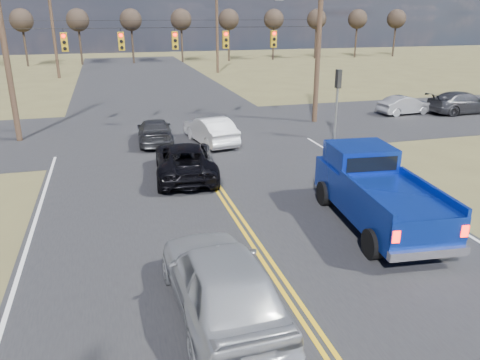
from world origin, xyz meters
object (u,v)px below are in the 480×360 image
object	(u,v)px
pickup_truck	(376,192)
silver_suv	(221,281)
dgrey_car_queue	(155,131)
black_suv	(185,160)
white_car_queue	(211,130)
cross_car_east_far	(463,103)
cross_car_east_near	(405,105)

from	to	relation	value
pickup_truck	silver_suv	world-z (taller)	pickup_truck
pickup_truck	dgrey_car_queue	bearing A→B (deg)	121.34
pickup_truck	black_suv	size ratio (longest dim) A/B	1.21
silver_suv	dgrey_car_queue	bearing A→B (deg)	-92.63
silver_suv	black_suv	world-z (taller)	silver_suv
white_car_queue	pickup_truck	bearing A→B (deg)	95.25
pickup_truck	cross_car_east_far	size ratio (longest dim) A/B	1.24
pickup_truck	dgrey_car_queue	size ratio (longest dim) A/B	1.44
pickup_truck	cross_car_east_near	distance (m)	19.59
silver_suv	cross_car_east_near	size ratio (longest dim) A/B	1.37
black_suv	cross_car_east_far	world-z (taller)	cross_car_east_far
white_car_queue	cross_car_east_near	distance (m)	15.43
pickup_truck	white_car_queue	distance (m)	12.10
black_suv	white_car_queue	xyz separation A→B (m)	(2.26, 5.09, -0.01)
cross_car_east_near	silver_suv	bearing A→B (deg)	131.56
pickup_truck	white_car_queue	bearing A→B (deg)	110.64
silver_suv	cross_car_east_near	bearing A→B (deg)	-135.17
white_car_queue	dgrey_car_queue	bearing A→B (deg)	-27.38
pickup_truck	black_suv	xyz separation A→B (m)	(-5.36, 6.59, -0.40)
silver_suv	cross_car_east_near	world-z (taller)	silver_suv
pickup_truck	black_suv	distance (m)	8.51
cross_car_east_far	black_suv	bearing A→B (deg)	109.51
dgrey_car_queue	cross_car_east_near	distance (m)	18.10
silver_suv	white_car_queue	xyz separation A→B (m)	(3.10, 15.29, -0.18)
white_car_queue	cross_car_east_near	size ratio (longest dim) A/B	1.15
black_suv	dgrey_car_queue	world-z (taller)	black_suv
silver_suv	black_suv	distance (m)	10.23
black_suv	cross_car_east_far	size ratio (longest dim) A/B	1.03
pickup_truck	dgrey_car_queue	world-z (taller)	pickup_truck
black_suv	cross_car_east_near	size ratio (longest dim) A/B	1.37
pickup_truck	silver_suv	distance (m)	7.18
pickup_truck	white_car_queue	xyz separation A→B (m)	(-3.11, 11.68, -0.41)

